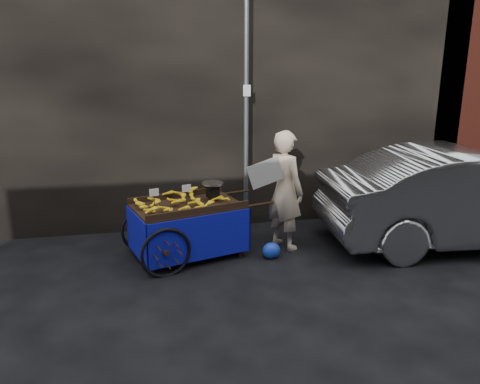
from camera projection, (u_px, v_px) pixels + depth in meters
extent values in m
plane|color=black|center=(244.00, 260.00, 6.95)|extent=(80.00, 80.00, 0.00)
cube|color=black|center=(162.00, 81.00, 8.54)|extent=(11.00, 2.00, 5.00)
cube|color=#591E14|center=(476.00, 79.00, 9.78)|extent=(3.00, 2.00, 5.00)
cylinder|color=slate|center=(246.00, 115.00, 7.69)|extent=(0.08, 0.08, 4.00)
cube|color=white|center=(247.00, 91.00, 7.54)|extent=(0.12, 0.02, 0.18)
cube|color=black|center=(188.00, 207.00, 6.92)|extent=(1.75, 1.36, 0.06)
cube|color=black|center=(177.00, 195.00, 7.29)|extent=(1.49, 0.47, 0.10)
cube|color=black|center=(199.00, 211.00, 6.52)|extent=(1.49, 0.47, 0.10)
cube|color=black|center=(240.00, 232.00, 7.00)|extent=(0.06, 0.06, 0.77)
cube|color=black|center=(218.00, 217.00, 7.66)|extent=(0.06, 0.06, 0.77)
cylinder|color=black|center=(260.00, 204.00, 7.05)|extent=(0.47, 0.17, 0.04)
cylinder|color=black|center=(236.00, 192.00, 7.71)|extent=(0.47, 0.17, 0.04)
torus|color=black|center=(166.00, 253.00, 6.36)|extent=(0.71, 0.25, 0.72)
torus|color=black|center=(144.00, 230.00, 7.25)|extent=(0.71, 0.25, 0.72)
cylinder|color=black|center=(154.00, 241.00, 6.80)|extent=(0.35, 1.05, 0.05)
cube|color=#0E0791|center=(201.00, 238.00, 6.59)|extent=(1.53, 0.46, 0.66)
cube|color=#0E0791|center=(177.00, 218.00, 7.43)|extent=(1.53, 0.46, 0.66)
cube|color=#0E0791|center=(137.00, 237.00, 6.66)|extent=(0.30, 0.97, 0.66)
cube|color=#0E0791|center=(235.00, 220.00, 7.36)|extent=(0.30, 0.97, 0.66)
cube|color=black|center=(213.00, 192.00, 7.12)|extent=(0.20, 0.18, 0.15)
cylinder|color=silver|center=(213.00, 183.00, 7.08)|extent=(0.41, 0.41, 0.03)
cube|color=white|center=(154.00, 192.00, 6.51)|extent=(0.13, 0.05, 0.11)
cube|color=white|center=(187.00, 188.00, 6.73)|extent=(0.13, 0.05, 0.11)
imported|color=beige|center=(285.00, 190.00, 7.22)|extent=(0.74, 0.81, 1.87)
cube|color=beige|center=(265.00, 173.00, 6.94)|extent=(0.59, 0.04, 0.50)
ellipsoid|color=blue|center=(271.00, 250.00, 7.00)|extent=(0.27, 0.22, 0.24)
imported|color=#A9ACB0|center=(470.00, 197.00, 7.44)|extent=(4.82, 1.97, 1.55)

